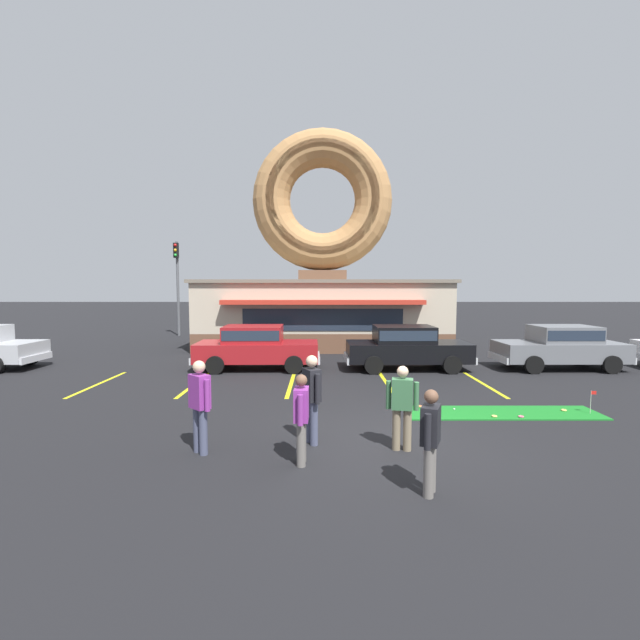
% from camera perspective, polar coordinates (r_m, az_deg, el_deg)
% --- Properties ---
extents(ground_plane, '(160.00, 160.00, 0.00)m').
position_cam_1_polar(ground_plane, '(8.76, 8.93, -15.73)').
color(ground_plane, black).
extents(donut_shop_building, '(12.30, 6.75, 10.96)m').
position_cam_1_polar(donut_shop_building, '(22.08, 0.14, 6.29)').
color(donut_shop_building, brown).
rests_on(donut_shop_building, ground).
extents(putting_mat, '(4.57, 1.12, 0.03)m').
position_cam_1_polar(putting_mat, '(11.32, 22.94, -11.30)').
color(putting_mat, '#197523').
rests_on(putting_mat, ground).
extents(mini_donut_near_left, '(0.13, 0.13, 0.04)m').
position_cam_1_polar(mini_donut_near_left, '(10.84, 22.06, -11.78)').
color(mini_donut_near_left, '#E5C666').
rests_on(mini_donut_near_left, putting_mat).
extents(mini_donut_near_right, '(0.13, 0.13, 0.04)m').
position_cam_1_polar(mini_donut_near_right, '(11.05, 25.05, -11.56)').
color(mini_donut_near_right, '#D8667F').
rests_on(mini_donut_near_right, putting_mat).
extents(mini_donut_mid_left, '(0.13, 0.13, 0.04)m').
position_cam_1_polar(mini_donut_mid_left, '(11.14, 12.97, -11.13)').
color(mini_donut_mid_left, '#D17F47').
rests_on(mini_donut_mid_left, putting_mat).
extents(mini_donut_mid_centre, '(0.13, 0.13, 0.04)m').
position_cam_1_polar(mini_donut_mid_centre, '(12.07, 29.57, -10.39)').
color(mini_donut_mid_centre, '#E5C666').
rests_on(mini_donut_mid_centre, putting_mat).
extents(mini_donut_mid_right, '(0.13, 0.13, 0.04)m').
position_cam_1_polar(mini_donut_mid_right, '(10.82, 14.88, -11.64)').
color(mini_donut_mid_right, brown).
rests_on(mini_donut_mid_right, putting_mat).
extents(golf_ball, '(0.04, 0.04, 0.04)m').
position_cam_1_polar(golf_ball, '(11.10, 17.27, -11.26)').
color(golf_ball, white).
rests_on(golf_ball, putting_mat).
extents(putting_flag_pin, '(0.13, 0.01, 0.55)m').
position_cam_1_polar(putting_flag_pin, '(12.07, 32.38, -8.59)').
color(putting_flag_pin, silver).
rests_on(putting_flag_pin, putting_mat).
extents(car_red, '(4.59, 2.05, 1.60)m').
position_cam_1_polar(car_red, '(15.86, -8.70, -3.40)').
color(car_red, maroon).
rests_on(car_red, ground).
extents(car_black, '(4.58, 2.03, 1.60)m').
position_cam_1_polar(car_black, '(15.98, 11.23, -3.37)').
color(car_black, black).
rests_on(car_black, ground).
extents(car_grey, '(4.57, 2.00, 1.60)m').
position_cam_1_polar(car_grey, '(18.04, 29.23, -2.97)').
color(car_grey, slate).
rests_on(car_grey, ground).
extents(pedestrian_blue_sweater_man, '(0.59, 0.31, 1.57)m').
position_cam_1_polar(pedestrian_blue_sweater_man, '(8.13, 10.72, -10.95)').
color(pedestrian_blue_sweater_man, '#7F7056').
rests_on(pedestrian_blue_sweater_man, ground).
extents(pedestrian_hooded_kid, '(0.38, 0.54, 1.72)m').
position_cam_1_polar(pedestrian_hooded_kid, '(8.30, -1.29, -9.93)').
color(pedestrian_hooded_kid, '#474C66').
rests_on(pedestrian_hooded_kid, ground).
extents(pedestrian_leather_jacket_man, '(0.46, 0.44, 1.70)m').
position_cam_1_polar(pedestrian_leather_jacket_man, '(8.12, -15.92, -10.49)').
color(pedestrian_leather_jacket_man, '#474C66').
rests_on(pedestrian_leather_jacket_man, ground).
extents(pedestrian_clipboard_woman, '(0.37, 0.55, 1.55)m').
position_cam_1_polar(pedestrian_clipboard_woman, '(6.58, 14.33, -14.89)').
color(pedestrian_clipboard_woman, slate).
rests_on(pedestrian_clipboard_woman, ground).
extents(pedestrian_beanie_man, '(0.25, 0.60, 1.55)m').
position_cam_1_polar(pedestrian_beanie_man, '(7.41, -2.68, -12.56)').
color(pedestrian_beanie_man, slate).
rests_on(pedestrian_beanie_man, ground).
extents(trash_bin, '(0.57, 0.57, 0.97)m').
position_cam_1_polar(trash_bin, '(20.29, -14.59, -2.85)').
color(trash_bin, '#51565B').
rests_on(trash_bin, ground).
extents(traffic_light_pole, '(0.28, 0.47, 5.80)m').
position_cam_1_polar(traffic_light_pole, '(27.77, -18.69, 5.61)').
color(traffic_light_pole, '#595B60').
rests_on(traffic_light_pole, ground).
extents(parking_stripe_far_left, '(0.12, 3.60, 0.01)m').
position_cam_1_polar(parking_stripe_far_left, '(15.13, -27.59, -7.57)').
color(parking_stripe_far_left, yellow).
rests_on(parking_stripe_far_left, ground).
extents(parking_stripe_left, '(0.12, 3.60, 0.01)m').
position_cam_1_polar(parking_stripe_left, '(14.02, -16.52, -8.17)').
color(parking_stripe_left, yellow).
rests_on(parking_stripe_left, ground).
extents(parking_stripe_mid_left, '(0.12, 3.60, 0.01)m').
position_cam_1_polar(parking_stripe_mid_left, '(13.49, -4.06, -8.49)').
color(parking_stripe_mid_left, yellow).
rests_on(parking_stripe_mid_left, ground).
extents(parking_stripe_centre, '(0.12, 3.60, 0.01)m').
position_cam_1_polar(parking_stripe_centre, '(13.63, 8.77, -8.40)').
color(parking_stripe_centre, yellow).
rests_on(parking_stripe_centre, ground).
extents(parking_stripe_mid_right, '(0.12, 3.60, 0.01)m').
position_cam_1_polar(parking_stripe_mid_right, '(14.40, 20.76, -7.95)').
color(parking_stripe_mid_right, yellow).
rests_on(parking_stripe_mid_right, ground).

